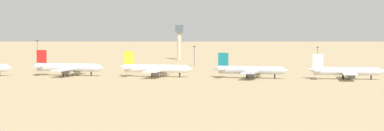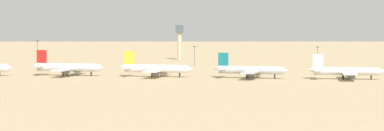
{
  "view_description": "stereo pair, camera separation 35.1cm",
  "coord_description": "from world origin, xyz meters",
  "px_view_note": "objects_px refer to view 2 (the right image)",
  "views": [
    {
      "loc": [
        69.32,
        -346.93,
        28.43
      ],
      "look_at": [
        18.03,
        8.48,
        6.0
      ],
      "focal_mm": 66.18,
      "sensor_mm": 36.0,
      "label": 1
    },
    {
      "loc": [
        69.67,
        -346.88,
        28.43
      ],
      "look_at": [
        18.03,
        8.48,
        6.0
      ],
      "focal_mm": 66.18,
      "sensor_mm": 36.0,
      "label": 2
    }
  ],
  "objects_px": {
    "control_tower": "(179,39)",
    "light_pole_west": "(194,54)",
    "parked_jet_red_1": "(67,67)",
    "parked_jet_yellow_2": "(155,69)",
    "light_pole_mid": "(37,51)",
    "parked_jet_white_4": "(345,71)",
    "parked_jet_teal_3": "(250,70)",
    "light_pole_east": "(318,55)"
  },
  "relations": [
    {
      "from": "control_tower",
      "to": "light_pole_west",
      "type": "bearing_deg",
      "value": -73.68
    },
    {
      "from": "parked_jet_red_1",
      "to": "control_tower",
      "type": "relative_size",
      "value": 1.57
    },
    {
      "from": "parked_jet_yellow_2",
      "to": "light_pole_mid",
      "type": "bearing_deg",
      "value": 141.8
    },
    {
      "from": "light_pole_west",
      "to": "light_pole_mid",
      "type": "bearing_deg",
      "value": -178.65
    },
    {
      "from": "parked_jet_red_1",
      "to": "light_pole_mid",
      "type": "height_order",
      "value": "light_pole_mid"
    },
    {
      "from": "parked_jet_white_4",
      "to": "light_pole_mid",
      "type": "bearing_deg",
      "value": 155.18
    },
    {
      "from": "light_pole_mid",
      "to": "parked_jet_red_1",
      "type": "bearing_deg",
      "value": -60.41
    },
    {
      "from": "parked_jet_teal_3",
      "to": "light_pole_east",
      "type": "bearing_deg",
      "value": 75.83
    },
    {
      "from": "parked_jet_yellow_2",
      "to": "parked_jet_white_4",
      "type": "bearing_deg",
      "value": 2.49
    },
    {
      "from": "parked_jet_white_4",
      "to": "light_pole_west",
      "type": "bearing_deg",
      "value": 134.06
    },
    {
      "from": "parked_jet_white_4",
      "to": "light_pole_west",
      "type": "relative_size",
      "value": 2.94
    },
    {
      "from": "parked_jet_teal_3",
      "to": "parked_jet_white_4",
      "type": "height_order",
      "value": "parked_jet_teal_3"
    },
    {
      "from": "parked_jet_red_1",
      "to": "light_pole_mid",
      "type": "xyz_separation_m",
      "value": [
        -47.92,
        84.4,
        4.91
      ]
    },
    {
      "from": "parked_jet_teal_3",
      "to": "control_tower",
      "type": "relative_size",
      "value": 1.49
    },
    {
      "from": "light_pole_east",
      "to": "parked_jet_red_1",
      "type": "bearing_deg",
      "value": -144.08
    },
    {
      "from": "control_tower",
      "to": "light_pole_mid",
      "type": "bearing_deg",
      "value": -136.5
    },
    {
      "from": "light_pole_west",
      "to": "light_pole_east",
      "type": "distance_m",
      "value": 77.65
    },
    {
      "from": "parked_jet_red_1",
      "to": "parked_jet_yellow_2",
      "type": "relative_size",
      "value": 1.03
    },
    {
      "from": "parked_jet_white_4",
      "to": "control_tower",
      "type": "xyz_separation_m",
      "value": [
        -109.35,
        164.83,
        11.47
      ]
    },
    {
      "from": "control_tower",
      "to": "parked_jet_white_4",
      "type": "bearing_deg",
      "value": -56.44
    },
    {
      "from": "parked_jet_red_1",
      "to": "light_pole_west",
      "type": "relative_size",
      "value": 3.17
    },
    {
      "from": "parked_jet_teal_3",
      "to": "light_pole_east",
      "type": "xyz_separation_m",
      "value": [
        36.42,
        98.85,
        3.27
      ]
    },
    {
      "from": "parked_jet_white_4",
      "to": "light_pole_west",
      "type": "xyz_separation_m",
      "value": [
        -87.54,
        90.33,
        3.47
      ]
    },
    {
      "from": "light_pole_west",
      "to": "light_pole_mid",
      "type": "relative_size",
      "value": 0.79
    },
    {
      "from": "control_tower",
      "to": "light_pole_east",
      "type": "xyz_separation_m",
      "value": [
        98.96,
        -65.64,
        -8.14
      ]
    },
    {
      "from": "parked_jet_red_1",
      "to": "parked_jet_white_4",
      "type": "distance_m",
      "value": 142.54
    },
    {
      "from": "light_pole_mid",
      "to": "light_pole_east",
      "type": "xyz_separation_m",
      "value": [
        180.02,
        11.29,
        -1.89
      ]
    },
    {
      "from": "light_pole_mid",
      "to": "light_pole_east",
      "type": "bearing_deg",
      "value": 3.59
    },
    {
      "from": "parked_jet_white_4",
      "to": "light_pole_mid",
      "type": "distance_m",
      "value": 209.8
    },
    {
      "from": "parked_jet_yellow_2",
      "to": "light_pole_west",
      "type": "relative_size",
      "value": 3.08
    },
    {
      "from": "control_tower",
      "to": "light_pole_east",
      "type": "distance_m",
      "value": 119.03
    },
    {
      "from": "parked_jet_teal_3",
      "to": "light_pole_mid",
      "type": "distance_m",
      "value": 168.27
    },
    {
      "from": "parked_jet_yellow_2",
      "to": "parked_jet_teal_3",
      "type": "bearing_deg",
      "value": 1.6
    },
    {
      "from": "light_pole_west",
      "to": "control_tower",
      "type": "bearing_deg",
      "value": 106.32
    },
    {
      "from": "parked_jet_yellow_2",
      "to": "light_pole_east",
      "type": "height_order",
      "value": "parked_jet_yellow_2"
    },
    {
      "from": "parked_jet_red_1",
      "to": "light_pole_west",
      "type": "bearing_deg",
      "value": 61.9
    },
    {
      "from": "parked_jet_red_1",
      "to": "control_tower",
      "type": "distance_m",
      "value": 165.08
    },
    {
      "from": "parked_jet_yellow_2",
      "to": "light_pole_east",
      "type": "bearing_deg",
      "value": 52.61
    },
    {
      "from": "control_tower",
      "to": "light_pole_mid",
      "type": "distance_m",
      "value": 111.93
    },
    {
      "from": "parked_jet_yellow_2",
      "to": "control_tower",
      "type": "distance_m",
      "value": 163.62
    },
    {
      "from": "control_tower",
      "to": "parked_jet_red_1",
      "type": "bearing_deg",
      "value": -101.61
    },
    {
      "from": "light_pole_west",
      "to": "light_pole_east",
      "type": "height_order",
      "value": "light_pole_west"
    }
  ]
}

